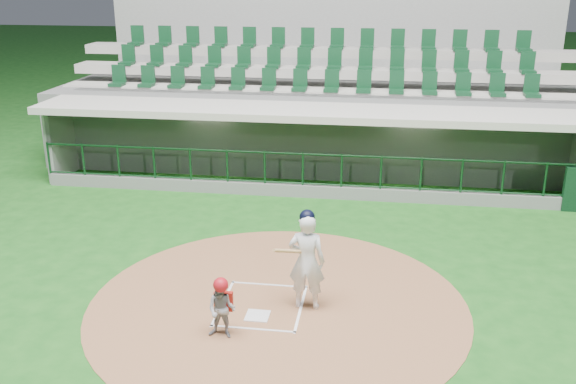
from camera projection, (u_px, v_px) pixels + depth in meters
name	position (u px, v px, depth m)	size (l,w,h in m)	color
ground	(264.00, 299.00, 12.43)	(120.00, 120.00, 0.00)	#164D16
dirt_circle	(278.00, 304.00, 12.20)	(7.20, 7.20, 0.01)	brown
home_plate	(257.00, 316.00, 11.77)	(0.43, 0.43, 0.02)	silver
batter_box_chalk	(262.00, 305.00, 12.14)	(1.55, 1.80, 0.01)	silver
dugout_structure	(316.00, 147.00, 19.40)	(16.40, 3.70, 3.00)	slate
seating_deck	(321.00, 111.00, 22.15)	(17.00, 6.72, 5.15)	slate
batter	(307.00, 260.00, 11.79)	(0.89, 0.89, 1.95)	white
catcher	(222.00, 307.00, 10.95)	(0.54, 0.43, 1.13)	gray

